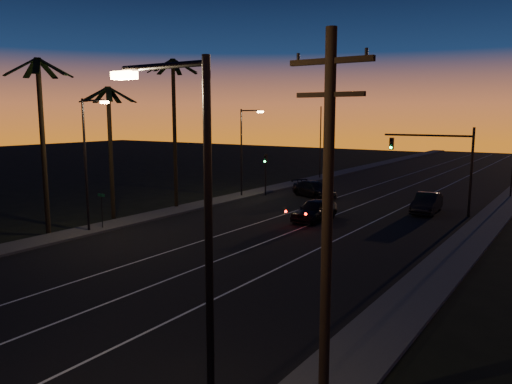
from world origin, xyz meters
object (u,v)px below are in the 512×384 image
Objects in this scene: signal_mast at (441,155)px; cross_car at (314,189)px; lead_car at (314,210)px; right_car at (427,203)px; utility_pole at (327,218)px.

signal_mast is 12.91m from cross_car.
signal_mast is 1.33× the size of lead_car.
signal_mast is 1.25× the size of cross_car.
right_car is (-0.82, -0.25, -3.96)m from signal_mast.
right_car is at bearing 51.52° from lead_car.
lead_car reaches higher than cross_car.
lead_car is (-11.51, 21.90, -4.49)m from utility_pole.
utility_pole reaches higher than right_car.
signal_mast is 1.41× the size of right_car.
utility_pole reaches higher than signal_mast.
utility_pole is 1.87× the size of lead_car.
cross_car is (-11.33, 2.06, -0.05)m from right_car.
utility_pole is 1.99× the size of right_car.
lead_car is at bearing 117.72° from utility_pole.
right_car is at bearing -162.80° from signal_mast.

